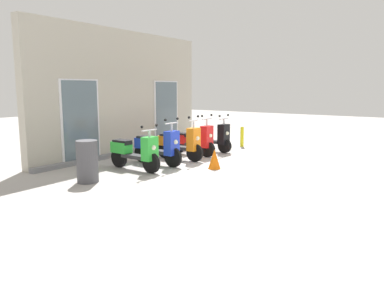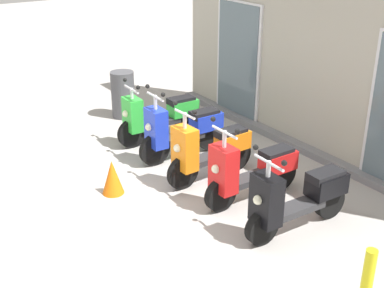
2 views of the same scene
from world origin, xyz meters
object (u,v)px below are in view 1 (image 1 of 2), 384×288
scooter_green (135,152)px  trash_bin (87,161)px  scooter_red (193,140)px  scooter_orange (180,143)px  scooter_black (211,137)px  curb_bollard (242,137)px  scooter_blue (158,146)px  traffic_cone (214,159)px

scooter_green → trash_bin: size_ratio=1.78×
scooter_red → trash_bin: bearing=179.4°
scooter_orange → scooter_black: 1.76m
curb_bollard → scooter_blue: bearing=174.3°
scooter_black → curb_bollard: scooter_black is taller
scooter_red → scooter_black: size_ratio=0.99×
scooter_blue → scooter_black: scooter_blue is taller
scooter_black → scooter_green: bearing=179.1°
scooter_orange → scooter_red: size_ratio=0.98×
scooter_blue → trash_bin: bearing=177.9°
scooter_orange → scooter_green: bearing=175.3°
scooter_orange → scooter_black: scooter_orange is taller
scooter_orange → scooter_black: bearing=2.8°
scooter_orange → traffic_cone: 1.49m
scooter_blue → scooter_black: (2.65, 0.00, -0.03)m
scooter_red → scooter_black: scooter_red is taller
scooter_black → trash_bin: (-4.94, 0.08, -0.01)m
traffic_cone → scooter_green: bearing=129.7°
scooter_blue → curb_bollard: size_ratio=2.33×
scooter_green → trash_bin: scooter_green is taller
curb_bollard → traffic_cone: 3.77m
scooter_blue → scooter_green: bearing=176.0°
scooter_green → scooter_red: (2.55, -0.02, -0.02)m
scooter_orange → scooter_blue: bearing=174.6°
scooter_red → scooter_black: bearing=-2.4°
scooter_green → scooter_orange: bearing=-4.7°
scooter_green → traffic_cone: scooter_green is taller
scooter_green → scooter_black: bearing=-0.9°
scooter_blue → scooter_red: size_ratio=1.02×
scooter_black → traffic_cone: bearing=-145.6°
scooter_blue → curb_bollard: (4.07, -0.41, -0.15)m
scooter_red → traffic_cone: 1.99m
trash_bin → traffic_cone: trash_bin is taller
trash_bin → scooter_blue: bearing=-2.1°
scooter_black → curb_bollard: 1.49m
scooter_blue → scooter_black: size_ratio=1.01×
scooter_blue → scooter_orange: (0.89, -0.08, -0.00)m
scooter_blue → traffic_cone: 1.58m
scooter_black → trash_bin: bearing=179.1°
scooter_orange → scooter_red: (0.83, 0.13, -0.04)m
scooter_blue → traffic_cone: (0.46, -1.49, -0.24)m
scooter_orange → traffic_cone: size_ratio=3.01×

